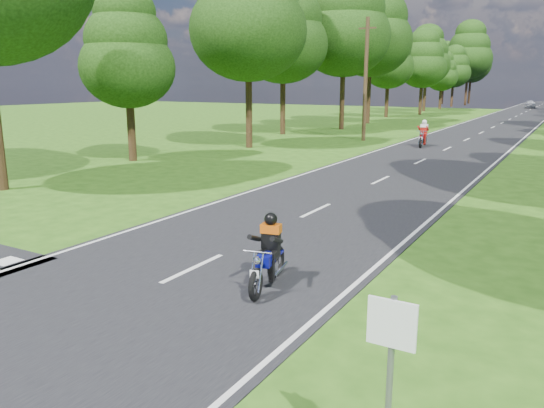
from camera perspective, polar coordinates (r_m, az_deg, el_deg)
The scene contains 9 objects.
ground at distance 10.01m, azimuth -15.73°, elevation -10.12°, with size 160.00×160.00×0.00m, color #295112.
main_road at distance 56.84m, azimuth 23.51°, elevation 8.00°, with size 7.00×140.00×0.02m, color black.
road_markings at distance 55.01m, azimuth 23.13°, elevation 7.92°, with size 7.40×140.00×0.01m.
treeline at distance 66.74m, azimuth 26.55°, elevation 15.41°, with size 40.00×115.35×14.78m.
telegraph_pole at distance 36.61m, azimuth 10.04°, elevation 13.09°, with size 1.20×0.26×8.00m.
road_sign at distance 5.12m, azimuth 12.59°, elevation -16.51°, with size 0.45×0.07×2.00m.
rider_near_blue at distance 10.06m, azimuth -0.46°, elevation -5.07°, with size 0.57×1.70×1.42m, color #0B0F82, non-canonical shape.
rider_far_red at distance 33.79m, azimuth 15.96°, elevation 7.33°, with size 0.65×1.96×1.63m, color #AA0E0D, non-canonical shape.
distant_car at distance 92.21m, azimuth 26.03°, elevation 9.65°, with size 1.47×3.66×1.25m, color #B9BBC1.
Camera 1 is at (6.76, -6.31, 3.83)m, focal length 35.00 mm.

